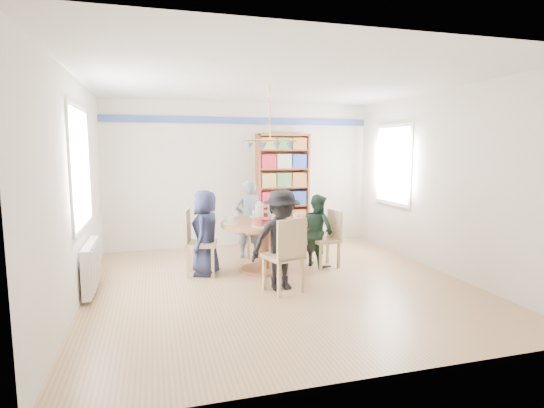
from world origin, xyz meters
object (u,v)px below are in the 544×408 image
object	(u,v)px
dining_table	(264,234)
person_right	(318,230)
radiator	(91,266)
chair_near	(287,252)
chair_left	(196,239)
chair_right	(329,236)
person_left	(206,233)
person_near	(282,240)
chair_far	(251,226)
person_far	(248,219)
bookshelf	(283,191)

from	to	relation	value
dining_table	person_right	distance (m)	0.88
radiator	chair_near	xyz separation A→B (m)	(2.39, -0.68, 0.19)
radiator	chair_left	bearing A→B (deg)	17.42
chair_right	person_left	world-z (taller)	person_left
radiator	person_near	bearing A→B (deg)	-12.14
radiator	chair_right	bearing A→B (deg)	5.52
person_left	person_near	bearing A→B (deg)	62.76
chair_far	chair_near	distance (m)	2.05
person_left	person_far	xyz separation A→B (m)	(0.82, 0.83, 0.03)
person_near	person_right	bearing A→B (deg)	38.26
person_far	person_right	bearing A→B (deg)	133.51
person_near	chair_left	bearing A→B (deg)	128.96
person_far	dining_table	bearing A→B (deg)	88.48
dining_table	person_near	world-z (taller)	person_near
chair_left	chair_far	size ratio (longest dim) A/B	1.07
chair_left	person_right	size ratio (longest dim) A/B	0.86
chair_near	person_left	bearing A→B (deg)	129.25
chair_right	person_right	bearing A→B (deg)	151.39
chair_right	person_far	world-z (taller)	person_far
person_far	chair_near	bearing A→B (deg)	87.42
person_near	bookshelf	distance (m)	2.70
chair_right	bookshelf	world-z (taller)	bookshelf
chair_left	person_far	size ratio (longest dim) A/B	0.74
chair_right	person_far	xyz separation A→B (m)	(-1.08, 0.91, 0.17)
radiator	bookshelf	world-z (taller)	bookshelf
dining_table	bookshelf	size ratio (longest dim) A/B	0.62
chair_right	person_near	distance (m)	1.33
dining_table	person_right	xyz separation A→B (m)	(0.88, 0.04, 0.01)
chair_right	person_right	world-z (taller)	person_right
dining_table	person_left	size ratio (longest dim) A/B	1.04
person_far	chair_left	bearing A→B (deg)	35.46
chair_left	chair_far	bearing A→B (deg)	42.03
chair_left	chair_near	bearing A→B (deg)	-46.96
chair_near	person_right	distance (m)	1.39
dining_table	radiator	bearing A→B (deg)	-171.15
chair_left	chair_near	xyz separation A→B (m)	(1.03, -1.11, -0.00)
person_far	bookshelf	world-z (taller)	bookshelf
chair_left	person_far	world-z (taller)	person_far
chair_right	bookshelf	bearing A→B (deg)	97.61
radiator	chair_far	world-z (taller)	chair_far
person_right	bookshelf	bearing A→B (deg)	-17.74
person_right	person_far	world-z (taller)	person_far
chair_left	person_near	distance (m)	1.39
chair_far	person_left	xyz separation A→B (m)	(-0.90, -0.96, 0.12)
chair_left	chair_right	world-z (taller)	chair_left
dining_table	chair_near	distance (m)	1.05
person_left	bookshelf	xyz separation A→B (m)	(1.67, 1.63, 0.41)
chair_left	chair_right	bearing A→B (deg)	-2.73
radiator	chair_right	size ratio (longest dim) A/B	1.13
radiator	person_left	world-z (taller)	person_left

